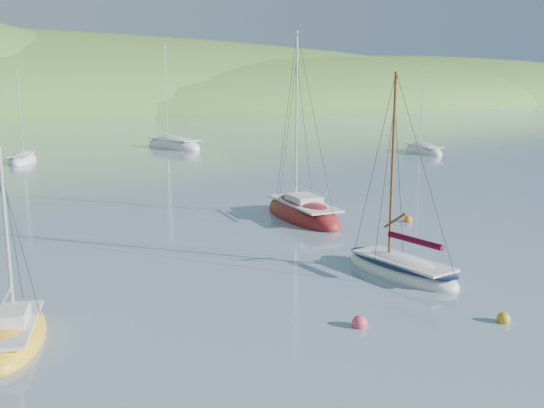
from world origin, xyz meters
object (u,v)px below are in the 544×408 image
distant_sloop_b (174,146)px  daysailer_white (401,269)px  sailboat_yellow (11,336)px  distant_sloop_a (22,160)px  distant_sloop_d (423,151)px  sloop_red (303,214)px

distant_sloop_b → daysailer_white: bearing=-115.7°
sailboat_yellow → distant_sloop_b: bearing=81.0°
sailboat_yellow → distant_sloop_a: (6.68, 43.89, 0.00)m
distant_sloop_d → distant_sloop_b: bearing=156.1°
sloop_red → distant_sloop_a: sloop_red is taller
distant_sloop_b → sailboat_yellow: bearing=-130.5°
sloop_red → distant_sloop_b: (7.72, 39.37, -0.00)m
distant_sloop_b → sloop_red: bearing=-115.5°
sailboat_yellow → sloop_red: bearing=47.5°
sailboat_yellow → distant_sloop_a: distant_sloop_a is taller
daysailer_white → sloop_red: (2.23, 10.43, 0.01)m
sloop_red → distant_sloop_d: sloop_red is taller
sloop_red → sailboat_yellow: 18.87m
daysailer_white → distant_sloop_a: size_ratio=0.88×
sloop_red → distant_sloop_d: bearing=42.8°
daysailer_white → distant_sloop_b: 50.78m
sailboat_yellow → distant_sloop_a: size_ratio=0.65×
distant_sloop_b → distant_sloop_d: size_ratio=1.33×
daysailer_white → sailboat_yellow: size_ratio=1.36×
sloop_red → sailboat_yellow: bearing=-142.2°
distant_sloop_b → distant_sloop_d: 28.45m
daysailer_white → sloop_red: 10.66m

